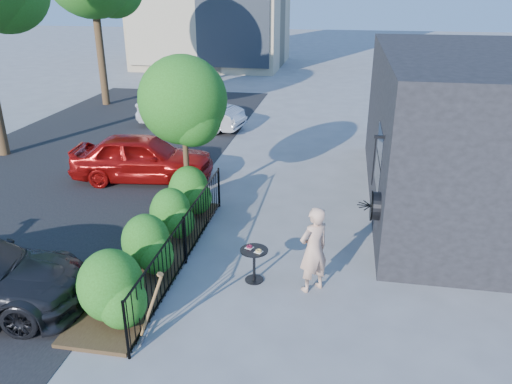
% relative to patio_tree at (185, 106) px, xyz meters
% --- Properties ---
extents(ground, '(120.00, 120.00, 0.00)m').
position_rel_patio_tree_xyz_m(ground, '(2.24, -2.76, -2.76)').
color(ground, gray).
rests_on(ground, ground).
extents(shop_building, '(6.22, 9.00, 4.00)m').
position_rel_patio_tree_xyz_m(shop_building, '(7.73, 1.74, -0.76)').
color(shop_building, black).
rests_on(shop_building, ground).
extents(fence, '(0.05, 6.05, 1.10)m').
position_rel_patio_tree_xyz_m(fence, '(0.74, -2.76, -2.20)').
color(fence, black).
rests_on(fence, ground).
extents(planting_bed, '(1.30, 6.00, 0.08)m').
position_rel_patio_tree_xyz_m(planting_bed, '(0.04, -2.76, -2.72)').
color(planting_bed, '#382616').
rests_on(planting_bed, ground).
extents(shrubs, '(1.10, 5.60, 1.24)m').
position_rel_patio_tree_xyz_m(shrubs, '(0.14, -2.66, -2.06)').
color(shrubs, '#235413').
rests_on(shrubs, ground).
extents(patio_tree, '(2.20, 2.20, 3.94)m').
position_rel_patio_tree_xyz_m(patio_tree, '(0.00, 0.00, 0.00)').
color(patio_tree, '#3F2B19').
rests_on(patio_tree, ground).
extents(street, '(9.00, 30.00, 0.01)m').
position_rel_patio_tree_xyz_m(street, '(-4.76, 0.24, -2.76)').
color(street, black).
rests_on(street, ground).
extents(cafe_table, '(0.56, 0.56, 0.75)m').
position_rel_patio_tree_xyz_m(cafe_table, '(2.30, -3.17, -2.28)').
color(cafe_table, black).
rests_on(cafe_table, ground).
extents(woman, '(0.76, 0.74, 1.76)m').
position_rel_patio_tree_xyz_m(woman, '(3.46, -3.27, -1.89)').
color(woman, tan).
rests_on(woman, ground).
extents(shovel, '(0.50, 0.19, 1.43)m').
position_rel_patio_tree_xyz_m(shovel, '(0.98, -5.36, -2.14)').
color(shovel, brown).
rests_on(shovel, ground).
extents(car_red, '(4.37, 2.16, 1.43)m').
position_rel_patio_tree_xyz_m(car_red, '(-1.99, 1.78, -2.05)').
color(car_red, '#970D0C').
rests_on(car_red, ground).
extents(car_silver, '(4.54, 2.17, 1.44)m').
position_rel_patio_tree_xyz_m(car_silver, '(-2.28, 7.70, -2.05)').
color(car_silver, silver).
rests_on(car_silver, ground).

